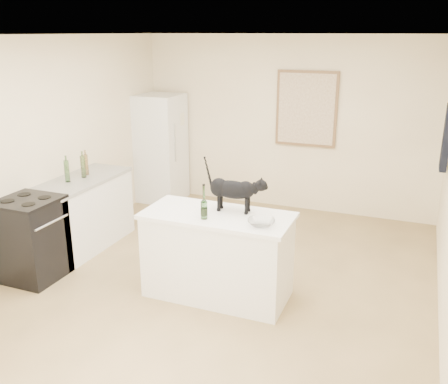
# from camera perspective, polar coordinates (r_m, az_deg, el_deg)

# --- Properties ---
(floor) EXTENTS (5.50, 5.50, 0.00)m
(floor) POSITION_cam_1_polar(r_m,az_deg,el_deg) (5.51, -0.88, -10.51)
(floor) COLOR tan
(floor) RESTS_ON ground
(ceiling) EXTENTS (5.50, 5.50, 0.00)m
(ceiling) POSITION_cam_1_polar(r_m,az_deg,el_deg) (4.84, -1.04, 17.64)
(ceiling) COLOR white
(ceiling) RESTS_ON ground
(wall_back) EXTENTS (4.50, 0.00, 4.50)m
(wall_back) POSITION_cam_1_polar(r_m,az_deg,el_deg) (7.57, 7.18, 7.74)
(wall_back) COLOR #FCEDC3
(wall_back) RESTS_ON ground
(wall_front) EXTENTS (4.50, 0.00, 4.50)m
(wall_front) POSITION_cam_1_polar(r_m,az_deg,el_deg) (2.87, -23.12, -11.21)
(wall_front) COLOR #FCEDC3
(wall_front) RESTS_ON ground
(wall_left) EXTENTS (0.00, 5.50, 5.50)m
(wall_left) POSITION_cam_1_polar(r_m,az_deg,el_deg) (6.22, -20.50, 4.51)
(wall_left) COLOR #FCEDC3
(wall_left) RESTS_ON ground
(island_base) EXTENTS (1.44, 0.67, 0.86)m
(island_base) POSITION_cam_1_polar(r_m,az_deg,el_deg) (5.12, -0.73, -7.47)
(island_base) COLOR white
(island_base) RESTS_ON floor
(island_top) EXTENTS (1.50, 0.70, 0.04)m
(island_top) POSITION_cam_1_polar(r_m,az_deg,el_deg) (4.94, -0.75, -2.75)
(island_top) COLOR white
(island_top) RESTS_ON island_base
(left_cabinets) EXTENTS (0.60, 1.40, 0.86)m
(left_cabinets) POSITION_cam_1_polar(r_m,az_deg,el_deg) (6.49, -15.95, -2.52)
(left_cabinets) COLOR white
(left_cabinets) RESTS_ON floor
(left_countertop) EXTENTS (0.62, 1.44, 0.04)m
(left_countertop) POSITION_cam_1_polar(r_m,az_deg,el_deg) (6.36, -16.29, 1.28)
(left_countertop) COLOR gray
(left_countertop) RESTS_ON left_cabinets
(stove) EXTENTS (0.60, 0.60, 0.90)m
(stove) POSITION_cam_1_polar(r_m,az_deg,el_deg) (5.86, -21.27, -5.14)
(stove) COLOR black
(stove) RESTS_ON floor
(fridge) EXTENTS (0.68, 0.68, 1.70)m
(fridge) POSITION_cam_1_polar(r_m,az_deg,el_deg) (8.02, -7.35, 5.02)
(fridge) COLOR white
(fridge) RESTS_ON floor
(artwork_frame) EXTENTS (0.90, 0.03, 1.10)m
(artwork_frame) POSITION_cam_1_polar(r_m,az_deg,el_deg) (7.43, 9.46, 9.41)
(artwork_frame) COLOR brown
(artwork_frame) RESTS_ON wall_back
(artwork_canvas) EXTENTS (0.82, 0.00, 1.02)m
(artwork_canvas) POSITION_cam_1_polar(r_m,az_deg,el_deg) (7.42, 9.43, 9.39)
(artwork_canvas) COLOR beige
(artwork_canvas) RESTS_ON wall_back
(hanging_garment) EXTENTS (0.08, 0.34, 0.80)m
(hanging_garment) POSITION_cam_1_polar(r_m,az_deg,el_deg) (6.64, 24.24, 5.74)
(hanging_garment) COLOR black
(hanging_garment) RESTS_ON wall_right
(black_cat) EXTENTS (0.59, 0.21, 0.40)m
(black_cat) POSITION_cam_1_polar(r_m,az_deg,el_deg) (4.95, 1.01, 0.01)
(black_cat) COLOR black
(black_cat) RESTS_ON island_top
(wine_bottle) EXTENTS (0.07, 0.07, 0.31)m
(wine_bottle) POSITION_cam_1_polar(r_m,az_deg,el_deg) (4.76, -2.32, -1.37)
(wine_bottle) COLOR #214E1F
(wine_bottle) RESTS_ON island_top
(glass_bowl) EXTENTS (0.31, 0.31, 0.06)m
(glass_bowl) POSITION_cam_1_polar(r_m,az_deg,el_deg) (4.64, 4.31, -3.54)
(glass_bowl) COLOR silver
(glass_bowl) RESTS_ON island_top
(fridge_paper) EXTENTS (0.01, 0.15, 0.19)m
(fridge_paper) POSITION_cam_1_polar(r_m,az_deg,el_deg) (7.87, -4.83, 8.37)
(fridge_paper) COLOR white
(fridge_paper) RESTS_ON fridge
(counter_bottle_cluster) EXTENTS (0.12, 0.40, 0.27)m
(counter_bottle_cluster) POSITION_cam_1_polar(r_m,az_deg,el_deg) (6.35, -16.39, 2.70)
(counter_bottle_cluster) COLOR #1C4F1B
(counter_bottle_cluster) RESTS_ON left_countertop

